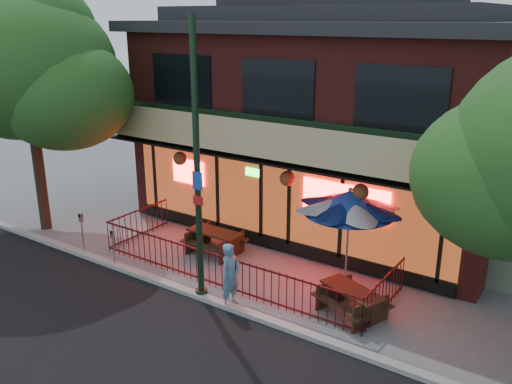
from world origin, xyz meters
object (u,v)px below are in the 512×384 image
parking_meter_far (82,227)px  street_tree_left (28,59)px  street_light (198,180)px  picnic_table_left (215,239)px  pedestrian (231,275)px  patio_umbrella (350,202)px  parking_meter_near (113,242)px  picnic_table_right (352,298)px

parking_meter_far → street_tree_left: bearing=164.5°
street_light → picnic_table_left: street_light is taller
pedestrian → patio_umbrella: bearing=-31.7°
street_tree_left → parking_meter_near: bearing=-11.5°
pedestrian → picnic_table_right: bearing=-62.0°
street_tree_left → parking_meter_near: (4.27, -0.87, -4.88)m
street_light → street_tree_left: size_ratio=0.87×
street_light → parking_meter_far: size_ratio=5.18×
patio_umbrella → pedestrian: 3.63m
street_light → parking_meter_far: street_light is taller
patio_umbrella → street_tree_left: bearing=-168.8°
pedestrian → parking_meter_far: 5.55m
patio_umbrella → parking_meter_near: patio_umbrella is taller
street_tree_left → parking_meter_far: bearing=-15.5°
street_tree_left → patio_umbrella: 10.93m
street_tree_left → parking_meter_near: 6.55m
picnic_table_left → street_light: bearing=-59.0°
street_light → patio_umbrella: size_ratio=2.56×
picnic_table_right → street_light: bearing=-159.4°
street_tree_left → patio_umbrella: (10.22, 2.01, -3.33)m
picnic_table_right → patio_umbrella: size_ratio=0.72×
picnic_table_left → picnic_table_right: bearing=-11.1°
patio_umbrella → picnic_table_left: bearing=-173.5°
street_light → street_tree_left: 7.91m
street_light → parking_meter_near: bearing=-178.6°
picnic_table_right → parking_meter_near: parking_meter_near is taller
parking_meter_near → parking_meter_far: parking_meter_far is taller
parking_meter_near → street_light: bearing=1.4°
pedestrian → parking_meter_near: 4.11m
street_tree_left → picnic_table_right: (11.06, 0.57, -5.21)m
street_light → pedestrian: (0.92, 0.05, -2.31)m
street_light → parking_meter_near: (-3.19, -0.08, -2.36)m
street_light → picnic_table_right: 4.69m
patio_umbrella → parking_meter_far: 8.03m
street_light → street_tree_left: street_tree_left is taller
parking_meter_near → parking_meter_far: 1.45m
picnic_table_left → parking_meter_near: parking_meter_near is taller
street_tree_left → picnic_table_left: size_ratio=4.72×
picnic_table_right → parking_meter_near: (-6.78, -1.43, 0.33)m
street_light → parking_meter_far: 5.14m
street_tree_left → picnic_table_right: street_tree_left is taller
street_light → picnic_table_left: 3.81m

